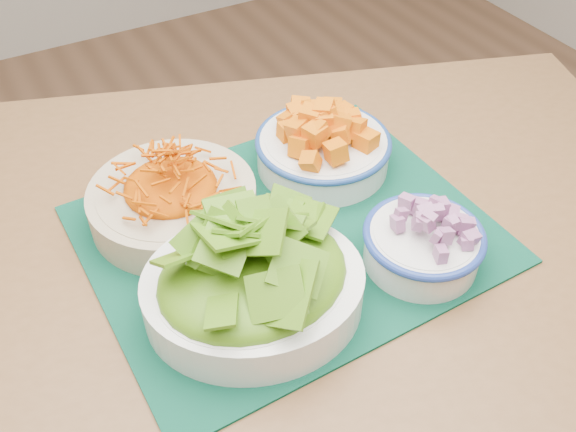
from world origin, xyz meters
The scene contains 7 objects.
ground centered at (0.00, 0.00, 0.00)m, with size 4.00×4.00×0.00m, color #8E6344.
table centered at (-0.22, -0.13, 0.64)m, with size 1.31×1.08×0.75m.
placemat centered at (-0.23, -0.14, 0.75)m, with size 0.50×0.41×0.00m, color black.
carrot_bowl centered at (-0.35, -0.05, 0.79)m, with size 0.26×0.26×0.08m.
squash_bowl centered at (-0.12, -0.05, 0.80)m, with size 0.24×0.24×0.09m.
lettuce_bowl centered at (-0.33, -0.23, 0.81)m, with size 0.31×0.28×0.12m.
onion_bowl centered at (-0.11, -0.27, 0.79)m, with size 0.19×0.19×0.08m.
Camera 1 is at (-0.52, -0.67, 1.34)m, focal length 40.00 mm.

